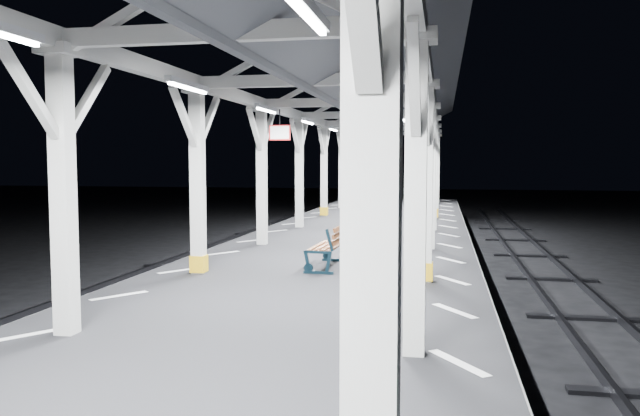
% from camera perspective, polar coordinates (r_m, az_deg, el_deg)
% --- Properties ---
extents(ground, '(120.00, 120.00, 0.00)m').
position_cam_1_polar(ground, '(9.23, -3.84, -14.74)').
color(ground, black).
rests_on(ground, ground).
extents(platform, '(6.00, 50.00, 1.00)m').
position_cam_1_polar(platform, '(9.08, -3.85, -11.75)').
color(platform, black).
rests_on(platform, ground).
extents(hazard_stripes_left, '(1.00, 48.00, 0.01)m').
position_cam_1_polar(hazard_stripes_left, '(9.86, -17.88, -7.64)').
color(hazard_stripes_left, silver).
rests_on(hazard_stripes_left, platform).
extents(hazard_stripes_right, '(1.00, 48.00, 0.01)m').
position_cam_1_polar(hazard_stripes_right, '(8.66, 12.19, -9.18)').
color(hazard_stripes_right, silver).
rests_on(hazard_stripes_right, platform).
extents(canopy, '(5.40, 49.00, 4.65)m').
position_cam_1_polar(canopy, '(8.84, -4.03, 14.42)').
color(canopy, silver).
rests_on(canopy, platform).
extents(bench_mid, '(0.63, 1.54, 0.82)m').
position_cam_1_polar(bench_mid, '(11.79, 1.12, -3.36)').
color(bench_mid, black).
rests_on(bench_mid, platform).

